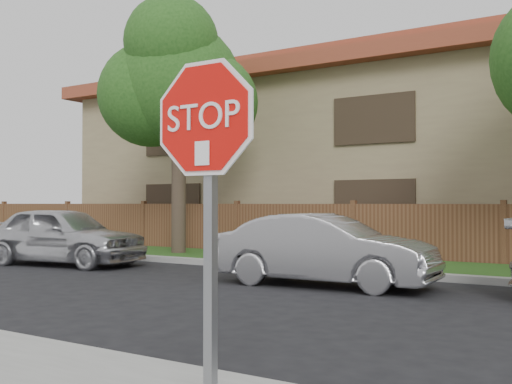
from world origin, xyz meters
The scene contains 7 objects.
far_curb centered at (0.00, 8.15, 0.07)m, with size 70.00×0.30×0.15m, color gray.
grass_strip centered at (0.00, 9.80, 0.06)m, with size 70.00×3.00×0.12m, color #1E4714.
fence centered at (0.00, 11.40, 0.80)m, with size 70.00×0.12×1.60m, color #4E2E1B.
tree_left centered at (-8.98, 9.57, 5.22)m, with size 4.80×3.90×7.78m.
stop_sign centered at (0.46, -1.48, 1.83)m, with size 1.01×0.13×2.55m.
sedan_far_left centered at (-9.95, 6.11, 0.77)m, with size 1.83×4.54×1.55m, color silver.
sedan_left centered at (-2.39, 6.15, 0.71)m, with size 1.50×4.29×1.41m, color #A1A0A5.
Camera 1 is at (2.71, -4.47, 1.62)m, focal length 42.00 mm.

